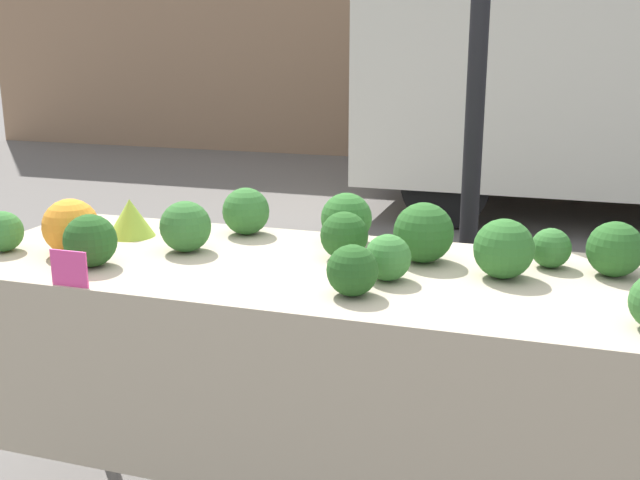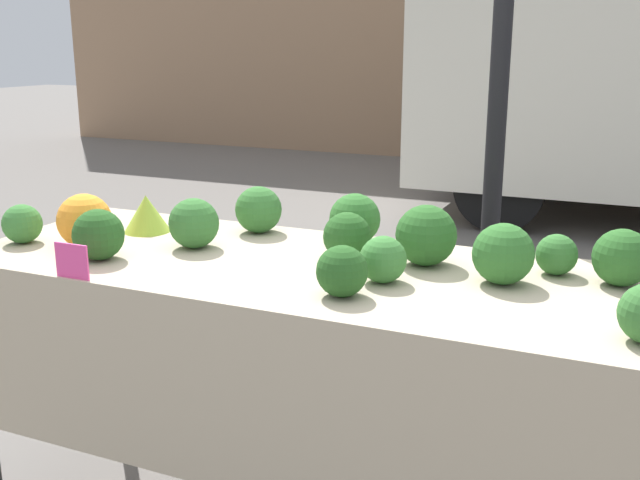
# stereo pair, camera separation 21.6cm
# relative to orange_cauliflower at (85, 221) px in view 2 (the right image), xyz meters

# --- Properties ---
(tent_pole) EXTENTS (0.07, 0.07, 2.43)m
(tent_pole) POSITION_rel_orange_cauliflower_xyz_m (1.10, 0.94, 0.21)
(tent_pole) COLOR black
(tent_pole) RESTS_ON ground_plane
(market_table) EXTENTS (2.21, 0.79, 0.92)m
(market_table) POSITION_rel_orange_cauliflower_xyz_m (0.77, 0.04, -0.20)
(market_table) COLOR tan
(market_table) RESTS_ON ground_plane
(orange_cauliflower) EXTENTS (0.17, 0.17, 0.17)m
(orange_cauliflower) POSITION_rel_orange_cauliflower_xyz_m (0.00, 0.00, 0.00)
(orange_cauliflower) COLOR orange
(orange_cauliflower) RESTS_ON market_table
(romanesco_head) EXTENTS (0.16, 0.16, 0.13)m
(romanesco_head) POSITION_rel_orange_cauliflower_xyz_m (0.06, 0.24, -0.02)
(romanesco_head) COLOR #93B238
(romanesco_head) RESTS_ON market_table
(broccoli_head_0) EXTENTS (0.17, 0.17, 0.17)m
(broccoli_head_0) POSITION_rel_orange_cauliflower_xyz_m (1.28, 0.16, -0.00)
(broccoli_head_0) COLOR #2D6628
(broccoli_head_0) RESTS_ON market_table
(broccoli_head_1) EXTENTS (0.16, 0.16, 0.16)m
(broccoli_head_1) POSITION_rel_orange_cauliflower_xyz_m (0.41, 0.39, -0.01)
(broccoli_head_1) COLOR #336B2D
(broccoli_head_1) RESTS_ON market_table
(broccoli_head_2) EXTENTS (0.13, 0.13, 0.13)m
(broccoli_head_2) POSITION_rel_orange_cauliflower_xyz_m (0.93, -0.11, -0.02)
(broccoli_head_2) COLOR #23511E
(broccoli_head_2) RESTS_ON market_table
(broccoli_head_3) EXTENTS (0.15, 0.15, 0.15)m
(broccoli_head_3) POSITION_rel_orange_cauliflower_xyz_m (1.57, 0.27, -0.01)
(broccoli_head_3) COLOR #285B23
(broccoli_head_3) RESTS_ON market_table
(broccoli_head_4) EXTENTS (0.17, 0.17, 0.17)m
(broccoli_head_4) POSITION_rel_orange_cauliflower_xyz_m (0.77, 0.38, -0.00)
(broccoli_head_4) COLOR #2D6628
(broccoli_head_4) RESTS_ON market_table
(broccoli_head_5) EXTENTS (0.15, 0.15, 0.15)m
(broccoli_head_5) POSITION_rel_orange_cauliflower_xyz_m (0.13, -0.10, -0.01)
(broccoli_head_5) COLOR #23511E
(broccoli_head_5) RESTS_ON market_table
(broccoli_head_6) EXTENTS (0.18, 0.18, 0.18)m
(broccoli_head_6) POSITION_rel_orange_cauliflower_xyz_m (1.04, 0.25, 0.00)
(broccoli_head_6) COLOR #285B23
(broccoli_head_6) RESTS_ON market_table
(broccoli_head_7) EXTENTS (0.14, 0.14, 0.14)m
(broccoli_head_7) POSITION_rel_orange_cauliflower_xyz_m (0.81, 0.21, -0.01)
(broccoli_head_7) COLOR #23511E
(broccoli_head_7) RESTS_ON market_table
(broccoli_head_8) EXTENTS (0.13, 0.13, 0.13)m
(broccoli_head_8) POSITION_rel_orange_cauliflower_xyz_m (-0.22, -0.04, -0.02)
(broccoli_head_8) COLOR #387533
(broccoli_head_8) RESTS_ON market_table
(broccoli_head_9) EXTENTS (0.16, 0.16, 0.16)m
(broccoli_head_9) POSITION_rel_orange_cauliflower_xyz_m (0.32, 0.13, -0.01)
(broccoli_head_9) COLOR #336B2D
(broccoli_head_9) RESTS_ON market_table
(broccoli_head_10) EXTENTS (0.12, 0.12, 0.12)m
(broccoli_head_10) POSITION_rel_orange_cauliflower_xyz_m (1.40, 0.30, -0.03)
(broccoli_head_10) COLOR #336B2D
(broccoli_head_10) RESTS_ON market_table
(broccoli_head_12) EXTENTS (0.13, 0.13, 0.13)m
(broccoli_head_12) POSITION_rel_orange_cauliflower_xyz_m (0.98, 0.04, -0.02)
(broccoli_head_12) COLOR #387533
(broccoli_head_12) RESTS_ON market_table
(price_sign) EXTENTS (0.11, 0.01, 0.10)m
(price_sign) POSITION_rel_orange_cauliflower_xyz_m (0.19, -0.27, -0.04)
(price_sign) COLOR #EF4793
(price_sign) RESTS_ON market_table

